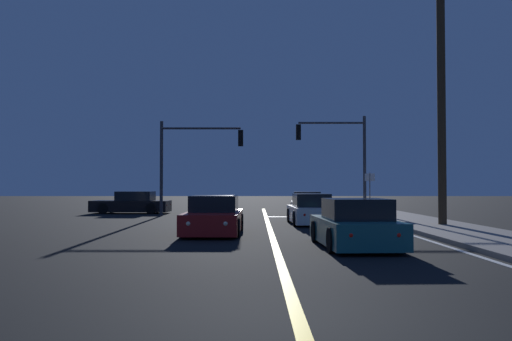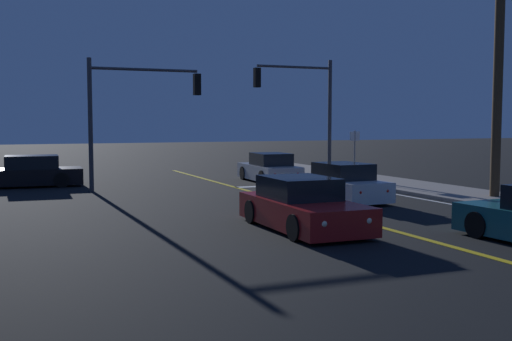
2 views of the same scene
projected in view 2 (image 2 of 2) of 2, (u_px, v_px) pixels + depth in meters
The scene contains 10 objects.
lane_line_center at pixel (378, 226), 16.33m from camera, with size 0.20×41.03×0.01m, color gold.
stop_bar at pixel (289, 185), 27.01m from camera, with size 5.02×0.50×0.01m, color white.
car_distant_tail_silver at pixel (269, 169), 28.58m from camera, with size 1.97×4.32×1.34m.
car_following_oncoming_red at pixel (302, 207), 15.93m from camera, with size 2.01×4.52×1.34m.
car_mid_block_black at pixel (27, 173), 26.35m from camera, with size 4.78×2.05×1.34m.
car_lead_oncoming_white at pixel (340, 184), 21.73m from camera, with size 1.91×4.32×1.34m.
traffic_signal_near_right at pixel (303, 99), 29.54m from camera, with size 4.10×0.28×5.77m.
traffic_signal_far_left at pixel (134, 102), 25.02m from camera, with size 4.66×0.28×5.30m.
utility_pole_right at pixel (499, 33), 21.33m from camera, with size 1.44×0.33×11.41m.
street_sign_corner at pixel (355, 148), 27.59m from camera, with size 0.56×0.13×2.39m.
Camera 2 is at (-9.24, -1.58, 2.77)m, focal length 43.25 mm.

